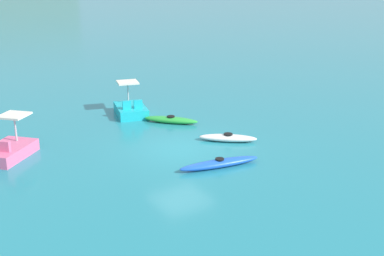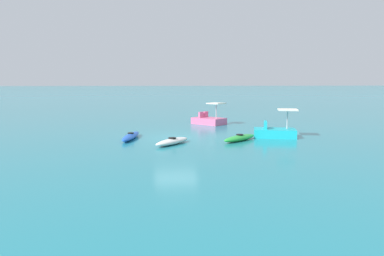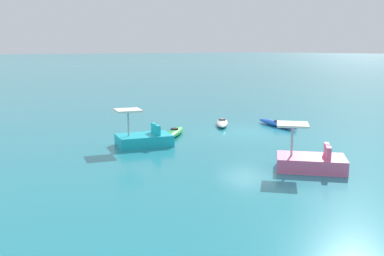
{
  "view_description": "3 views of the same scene",
  "coord_description": "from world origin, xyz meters",
  "px_view_note": "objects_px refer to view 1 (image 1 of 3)",
  "views": [
    {
      "loc": [
        -10.76,
        -17.07,
        7.61
      ],
      "look_at": [
        0.85,
        0.41,
        0.69
      ],
      "focal_mm": 46.05,
      "sensor_mm": 36.0,
      "label": 1
    },
    {
      "loc": [
        20.95,
        -1.68,
        3.24
      ],
      "look_at": [
        -0.64,
        1.04,
        0.48
      ],
      "focal_mm": 33.92,
      "sensor_mm": 36.0,
      "label": 2
    },
    {
      "loc": [
        -16.2,
        15.76,
        4.34
      ],
      "look_at": [
        0.45,
        3.17,
        0.52
      ],
      "focal_mm": 41.07,
      "sensor_mm": 36.0,
      "label": 3
    }
  ],
  "objects_px": {
    "pedal_boat_cyan": "(131,109)",
    "pedal_boat_pink": "(8,150)",
    "kayak_white": "(228,138)",
    "kayak_green": "(171,120)",
    "kayak_blue": "(220,163)"
  },
  "relations": [
    {
      "from": "kayak_blue",
      "to": "kayak_green",
      "type": "bearing_deg",
      "value": 76.92
    },
    {
      "from": "pedal_boat_cyan",
      "to": "pedal_boat_pink",
      "type": "height_order",
      "value": "same"
    },
    {
      "from": "kayak_white",
      "to": "kayak_green",
      "type": "distance_m",
      "value": 3.88
    },
    {
      "from": "kayak_white",
      "to": "kayak_blue",
      "type": "xyz_separation_m",
      "value": [
        -2.14,
        -2.23,
        -0.0
      ]
    },
    {
      "from": "kayak_white",
      "to": "kayak_green",
      "type": "bearing_deg",
      "value": 100.91
    },
    {
      "from": "kayak_blue",
      "to": "pedal_boat_cyan",
      "type": "xyz_separation_m",
      "value": [
        0.35,
        8.45,
        0.17
      ]
    },
    {
      "from": "kayak_white",
      "to": "pedal_boat_cyan",
      "type": "relative_size",
      "value": 0.88
    },
    {
      "from": "kayak_white",
      "to": "pedal_boat_pink",
      "type": "xyz_separation_m",
      "value": [
        -8.85,
        3.49,
        0.17
      ]
    },
    {
      "from": "kayak_green",
      "to": "kayak_blue",
      "type": "xyz_separation_m",
      "value": [
        -1.4,
        -6.03,
        -0.0
      ]
    },
    {
      "from": "kayak_white",
      "to": "pedal_boat_cyan",
      "type": "xyz_separation_m",
      "value": [
        -1.78,
        6.22,
        0.17
      ]
    },
    {
      "from": "kayak_white",
      "to": "pedal_boat_pink",
      "type": "height_order",
      "value": "pedal_boat_pink"
    },
    {
      "from": "kayak_white",
      "to": "kayak_blue",
      "type": "bearing_deg",
      "value": -133.8
    },
    {
      "from": "kayak_white",
      "to": "pedal_boat_cyan",
      "type": "height_order",
      "value": "pedal_boat_cyan"
    },
    {
      "from": "kayak_blue",
      "to": "pedal_boat_pink",
      "type": "distance_m",
      "value": 8.82
    },
    {
      "from": "kayak_green",
      "to": "pedal_boat_pink",
      "type": "distance_m",
      "value": 8.13
    }
  ]
}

